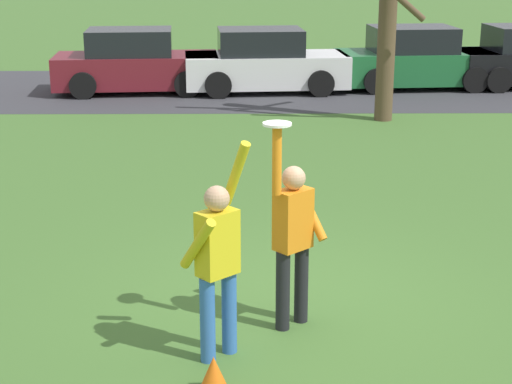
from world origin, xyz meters
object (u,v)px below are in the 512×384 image
at_px(person_defender, 218,258).
at_px(bare_tree_tall, 391,0).
at_px(frisbee_disc, 277,124).
at_px(person_catcher, 293,233).
at_px(parked_car_white, 265,63).
at_px(parked_car_maroon, 135,63).
at_px(parked_car_green, 415,60).
at_px(field_cone_orange, 214,374).

height_order(person_defender, bare_tree_tall, bare_tree_tall).
relative_size(person_defender, frisbee_disc, 7.61).
bearing_deg(person_catcher, bare_tree_tall, -146.74).
relative_size(frisbee_disc, parked_car_white, 0.06).
bearing_deg(parked_car_maroon, parked_car_green, -0.24).
relative_size(person_defender, bare_tree_tall, 0.35).
bearing_deg(field_cone_orange, frisbee_disc, 62.74).
relative_size(person_catcher, parked_car_green, 0.49).
distance_m(person_catcher, parked_car_maroon, 13.78).
bearing_deg(bare_tree_tall, person_defender, -107.29).
relative_size(person_defender, parked_car_white, 0.48).
xyz_separation_m(parked_car_green, field_cone_orange, (-4.70, -15.18, -0.57)).
distance_m(parked_car_white, bare_tree_tall, 4.79).
xyz_separation_m(frisbee_disc, bare_tree_tall, (2.70, 9.93, 0.45)).
height_order(person_catcher, bare_tree_tall, bare_tree_tall).
bearing_deg(frisbee_disc, parked_car_white, 89.28).
relative_size(person_catcher, field_cone_orange, 6.50).
bearing_deg(parked_car_white, person_catcher, -94.59).
bearing_deg(person_defender, bare_tree_tall, 30.50).
height_order(person_defender, parked_car_white, person_defender).
bearing_deg(parked_car_maroon, parked_car_white, -3.96).
bearing_deg(field_cone_orange, parked_car_white, 87.13).
distance_m(person_defender, bare_tree_tall, 11.02).
xyz_separation_m(person_catcher, parked_car_white, (0.00, 13.42, -0.25)).
bearing_deg(bare_tree_tall, frisbee_disc, -105.22).
relative_size(frisbee_disc, bare_tree_tall, 0.05).
distance_m(frisbee_disc, field_cone_orange, 2.29).
distance_m(person_defender, frisbee_disc, 1.33).
xyz_separation_m(parked_car_maroon, parked_car_white, (3.30, 0.04, 0.00)).
height_order(frisbee_disc, parked_car_green, frisbee_disc).
xyz_separation_m(person_defender, field_cone_orange, (-0.02, -0.61, -0.82)).
bearing_deg(field_cone_orange, person_catcher, 59.62).
relative_size(person_catcher, parked_car_white, 0.49).
height_order(person_catcher, parked_car_white, person_catcher).
distance_m(frisbee_disc, parked_car_maroon, 13.95).
bearing_deg(parked_car_green, field_cone_orange, -111.77).
bearing_deg(person_defender, field_cone_orange, -134.49).
height_order(person_catcher, person_defender, person_catcher).
bearing_deg(parked_car_green, person_catcher, -110.46).
bearing_deg(field_cone_orange, parked_car_green, 72.81).
bearing_deg(person_catcher, parked_car_maroon, -118.38).
xyz_separation_m(person_defender, bare_tree_tall, (3.24, 10.42, 1.56)).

